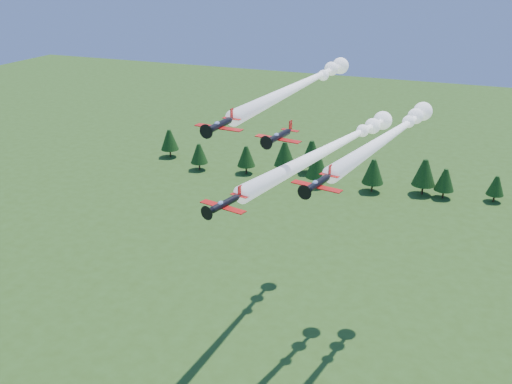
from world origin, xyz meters
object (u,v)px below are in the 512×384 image
at_px(plane_right, 393,133).
at_px(plane_slot, 279,136).
at_px(plane_left, 304,83).
at_px(plane_lead, 338,144).

distance_m(plane_right, plane_slot, 24.67).
bearing_deg(plane_right, plane_slot, -113.77).
xyz_separation_m(plane_right, plane_slot, (-14.01, -20.00, 3.46)).
bearing_deg(plane_left, plane_slot, -75.68).
xyz_separation_m(plane_left, plane_right, (19.11, -8.69, -5.63)).
bearing_deg(plane_right, plane_lead, -136.37).
bearing_deg(plane_lead, plane_slot, -97.26).
height_order(plane_left, plane_right, plane_left).
bearing_deg(plane_left, plane_lead, -48.61).
height_order(plane_lead, plane_slot, plane_slot).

